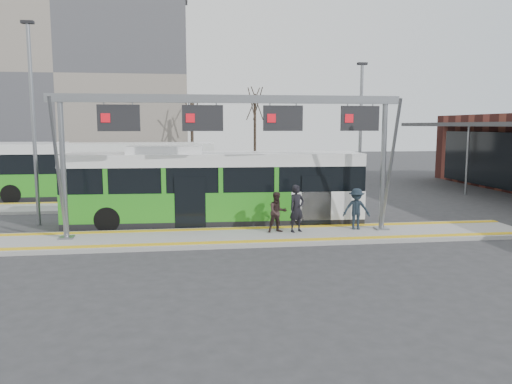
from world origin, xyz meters
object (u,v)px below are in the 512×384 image
Objects in this scene: passenger_b at (277,212)px; hero_bus at (214,189)px; passenger_a at (297,208)px; passenger_c at (356,209)px; gantry at (234,124)px.

hero_bus is at bearing 120.10° from passenger_b.
hero_bus reaches higher than passenger_a.
passenger_c is (5.45, -2.47, -0.59)m from hero_bus.
gantry reaches higher than hero_bus.
gantry is at bearing 169.87° from passenger_b.
gantry is 7.11× the size of passenger_a.
hero_bus reaches higher than passenger_b.
passenger_a is at bearing 0.02° from gantry.
passenger_a reaches higher than passenger_b.
gantry is at bearing -74.41° from hero_bus.
passenger_a is at bearing -165.68° from passenger_c.
passenger_b is 0.96× the size of passenger_c.
passenger_c is (3.19, 0.12, 0.03)m from passenger_b.
gantry is at bearing 155.01° from passenger_a.
gantry is 7.97× the size of passenger_c.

